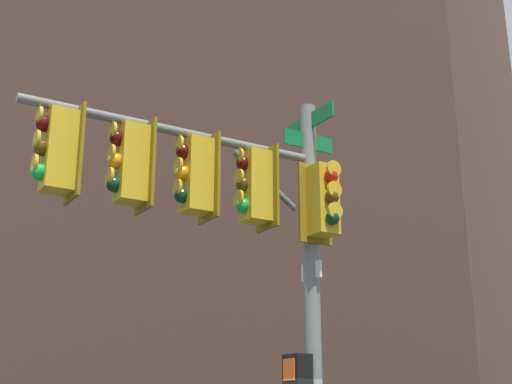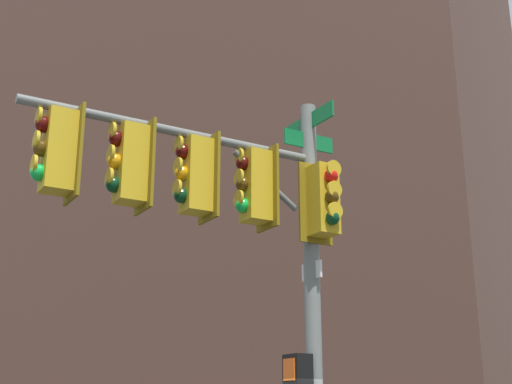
{
  "view_description": "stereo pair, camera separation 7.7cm",
  "coord_description": "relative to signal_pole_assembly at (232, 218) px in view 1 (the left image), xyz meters",
  "views": [
    {
      "loc": [
        -9.2,
        -3.57,
        2.14
      ],
      "look_at": [
        -0.93,
        0.41,
        4.96
      ],
      "focal_mm": 49.27,
      "sensor_mm": 36.0,
      "label": 1
    },
    {
      "loc": [
        -9.16,
        -3.64,
        2.14
      ],
      "look_at": [
        -0.93,
        0.41,
        4.96
      ],
      "focal_mm": 49.27,
      "sensor_mm": 36.0,
      "label": 2
    }
  ],
  "objects": [
    {
      "name": "signal_pole_assembly",
      "position": [
        0.0,
        0.0,
        0.0
      ],
      "size": [
        3.87,
        2.9,
        6.44
      ],
      "rotation": [
        0.0,
        0.0,
        2.56
      ],
      "color": "slate",
      "rests_on": "ground_plane"
    },
    {
      "name": "building_brick_midblock",
      "position": [
        30.09,
        30.37,
        19.41
      ],
      "size": [
        17.46,
        16.83,
        47.88
      ],
      "primitive_type": "cube",
      "color": "#4C3328",
      "rests_on": "ground_plane"
    }
  ]
}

